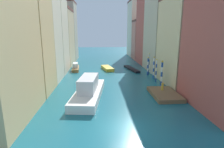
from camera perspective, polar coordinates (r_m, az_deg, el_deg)
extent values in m
plane|color=#196070|center=(42.75, -0.96, -0.03)|extent=(154.00, 154.00, 0.00)
cube|color=#DBB77A|center=(31.46, -24.79, 11.51)|extent=(6.30, 7.15, 18.92)
cube|color=beige|center=(38.43, -20.85, 10.72)|extent=(6.30, 7.23, 17.33)
cube|color=beige|center=(46.28, -17.97, 11.01)|extent=(6.30, 8.26, 17.06)
cube|color=beige|center=(56.13, -15.47, 10.52)|extent=(6.30, 10.90, 15.32)
cube|color=brown|center=(56.42, -15.99, 18.70)|extent=(6.43, 11.12, 0.78)
cube|color=#BCB299|center=(66.25, -13.82, 12.46)|extent=(6.30, 8.69, 18.88)
cube|color=brown|center=(66.93, -14.30, 20.80)|extent=(6.43, 8.86, 0.56)
cube|color=beige|center=(36.48, 21.07, 9.11)|extent=(6.30, 11.12, 15.41)
cube|color=#BCB299|center=(47.35, 15.27, 13.57)|extent=(6.30, 11.53, 20.94)
cube|color=#B25147|center=(57.93, 11.61, 13.47)|extent=(6.30, 10.39, 20.75)
cube|color=#C6705B|center=(67.13, 9.30, 10.12)|extent=(6.30, 7.31, 12.92)
cube|color=brown|center=(67.16, 9.52, 15.94)|extent=(6.43, 7.45, 0.74)
cube|color=beige|center=(76.43, 7.73, 13.49)|extent=(6.30, 10.92, 20.88)
cube|color=brown|center=(77.29, 7.99, 21.50)|extent=(6.43, 11.14, 0.66)
cube|color=brown|center=(29.49, 15.95, -6.00)|extent=(3.87, 6.58, 0.58)
cylinder|color=gold|center=(30.26, 15.35, -3.78)|extent=(0.36, 0.36, 1.14)
sphere|color=tan|center=(30.07, 15.43, -2.51)|extent=(0.26, 0.26, 0.26)
cylinder|color=#1E479E|center=(34.61, 14.97, -2.88)|extent=(0.35, 0.35, 0.87)
cylinder|color=white|center=(34.39, 15.05, -1.49)|extent=(0.35, 0.35, 0.87)
cylinder|color=#1E479E|center=(34.19, 15.14, -0.08)|extent=(0.35, 0.35, 0.87)
cylinder|color=white|center=(34.01, 15.22, 1.34)|extent=(0.35, 0.35, 0.87)
cylinder|color=#1E479E|center=(33.86, 15.31, 2.78)|extent=(0.35, 0.35, 0.87)
sphere|color=gold|center=(33.76, 15.37, 3.73)|extent=(0.38, 0.38, 0.38)
cylinder|color=#1E479E|center=(37.26, 13.37, -1.79)|extent=(0.25, 0.25, 0.71)
cylinder|color=white|center=(37.08, 13.43, -0.72)|extent=(0.25, 0.25, 0.71)
cylinder|color=#1E479E|center=(36.93, 13.49, 0.35)|extent=(0.25, 0.25, 0.71)
cylinder|color=white|center=(36.78, 13.54, 1.43)|extent=(0.25, 0.25, 0.71)
cylinder|color=#1E479E|center=(36.65, 13.60, 2.52)|extent=(0.25, 0.25, 0.71)
cylinder|color=white|center=(36.53, 13.66, 3.62)|extent=(0.25, 0.25, 0.71)
sphere|color=gold|center=(36.46, 13.70, 4.32)|extent=(0.27, 0.27, 0.27)
cylinder|color=#1E479E|center=(39.69, 12.65, -0.83)|extent=(0.29, 0.29, 0.73)
cylinder|color=white|center=(39.53, 12.70, 0.19)|extent=(0.29, 0.29, 0.73)
cylinder|color=#1E479E|center=(39.38, 12.76, 1.23)|extent=(0.29, 0.29, 0.73)
cylinder|color=white|center=(39.24, 12.81, 2.27)|extent=(0.29, 0.29, 0.73)
cylinder|color=#1E479E|center=(39.11, 12.86, 3.32)|extent=(0.29, 0.29, 0.73)
cylinder|color=white|center=(39.00, 12.92, 4.38)|extent=(0.29, 0.29, 0.73)
sphere|color=gold|center=(38.93, 12.95, 5.07)|extent=(0.31, 0.31, 0.31)
cylinder|color=#1E479E|center=(42.89, 11.23, 0.56)|extent=(0.24, 0.24, 1.17)
cylinder|color=white|center=(42.66, 11.30, 2.09)|extent=(0.24, 0.24, 1.17)
cylinder|color=#1E479E|center=(42.46, 11.37, 3.64)|extent=(0.24, 0.24, 1.17)
cylinder|color=white|center=(42.29, 11.44, 5.21)|extent=(0.24, 0.24, 1.17)
sphere|color=gold|center=(42.20, 11.48, 6.12)|extent=(0.27, 0.27, 0.27)
cylinder|color=#1E479E|center=(42.77, 10.96, 0.26)|extent=(0.31, 0.31, 0.77)
cylinder|color=white|center=(42.61, 11.01, 1.27)|extent=(0.31, 0.31, 0.77)
cylinder|color=#1E479E|center=(42.46, 11.05, 2.29)|extent=(0.31, 0.31, 0.77)
cylinder|color=white|center=(42.33, 11.10, 3.31)|extent=(0.31, 0.31, 0.77)
cylinder|color=#1E479E|center=(42.21, 11.14, 4.34)|extent=(0.31, 0.31, 0.77)
sphere|color=gold|center=(42.14, 11.17, 5.02)|extent=(0.34, 0.34, 0.34)
cube|color=white|center=(28.09, -7.21, -5.96)|extent=(5.00, 12.71, 1.12)
cube|color=silver|center=(27.63, -7.30, -2.89)|extent=(2.97, 6.05, 2.01)
cube|color=black|center=(47.87, 6.04, 1.61)|extent=(2.92, 8.83, 0.48)
cube|color=gold|center=(47.78, -1.46, 1.81)|extent=(3.24, 6.51, 0.75)
cube|color=olive|center=(48.31, -11.22, 1.66)|extent=(2.23, 6.98, 0.69)
cube|color=silver|center=(48.14, -11.27, 2.72)|extent=(1.46, 3.35, 1.13)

